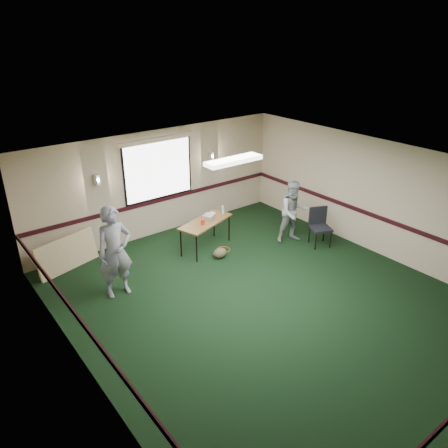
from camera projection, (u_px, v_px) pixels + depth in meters
ground at (264, 300)px, 8.67m from camera, size 8.00×8.00×0.00m
room_shell at (201, 196)px, 9.54m from camera, size 8.00×8.02×8.00m
folding_table at (206, 223)px, 10.42m from camera, size 1.56×1.00×0.72m
projector at (209, 216)px, 10.54m from camera, size 0.36×0.35×0.09m
game_console at (211, 214)px, 10.72m from camera, size 0.21×0.18×0.05m
red_cup at (203, 222)px, 10.21m from camera, size 0.08×0.08×0.12m
water_bottle at (223, 210)px, 10.77m from camera, size 0.06×0.06×0.20m
duffel_bag at (220, 253)px, 10.22m from camera, size 0.37×0.30×0.24m
cable_coil at (224, 249)px, 10.61m from camera, size 0.39×0.39×0.02m
folded_table at (67, 254)px, 9.66m from camera, size 1.47×0.61×0.75m
conference_chair at (319, 223)px, 10.69m from camera, size 0.62×0.63×0.94m
person_left at (115, 252)px, 8.52m from camera, size 0.72×0.49×1.90m
person_right at (294, 212)px, 10.74m from camera, size 0.92×0.82×1.58m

